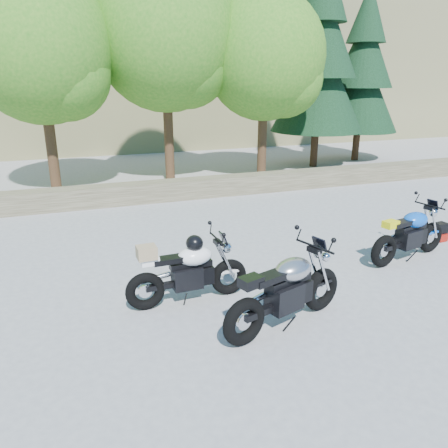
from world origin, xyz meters
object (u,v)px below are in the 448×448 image
Objects in this scene: blue_bike at (410,235)px; backpack at (440,232)px; white_bike at (187,270)px; silver_bike at (286,291)px.

backpack is at bearing 10.91° from blue_bike.
white_bike is 5.36m from backpack.
silver_bike is 1.08× the size of white_bike.
silver_bike is at bearing -162.56° from backpack.
blue_bike is at bearing 4.19° from silver_bike.
backpack is (5.30, 0.73, -0.31)m from white_bike.
white_bike is 5.03× the size of backpack.
silver_bike is 1.05× the size of blue_bike.
white_bike is at bearing 170.70° from blue_bike.
blue_bike is (4.05, 0.20, -0.03)m from white_bike.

